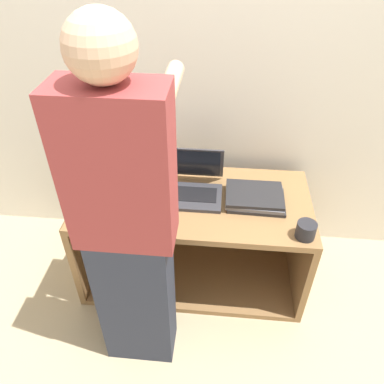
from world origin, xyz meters
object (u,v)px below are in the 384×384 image
at_px(person, 128,229).
at_px(mug, 306,230).
at_px(laptop_stack_left, 133,189).
at_px(laptop_stack_right, 255,197).
at_px(laptop_open, 195,185).

height_order(person, mug, person).
height_order(laptop_stack_left, laptop_stack_right, laptop_stack_left).
bearing_deg(laptop_stack_right, mug, -46.69).
xyz_separation_m(laptop_open, laptop_stack_left, (-0.34, -0.05, -0.01)).
height_order(laptop_stack_left, mug, mug).
distance_m(laptop_stack_right, mug, 0.34).
distance_m(laptop_open, laptop_stack_right, 0.34).
xyz_separation_m(laptop_open, mug, (0.57, -0.30, -0.01)).
xyz_separation_m(person, mug, (0.79, 0.28, -0.20)).
xyz_separation_m(laptop_stack_left, person, (0.11, -0.52, 0.21)).
bearing_deg(laptop_stack_left, laptop_stack_right, 0.45).
height_order(laptop_open, laptop_stack_right, laptop_open).
bearing_deg(laptop_open, laptop_stack_right, -8.13).
bearing_deg(mug, person, -160.87).
bearing_deg(mug, laptop_stack_right, 133.31).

